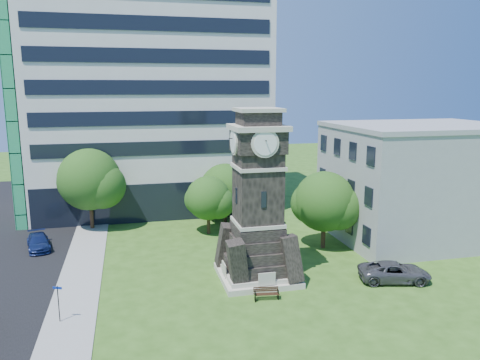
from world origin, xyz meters
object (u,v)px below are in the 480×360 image
object	(u,v)px
clock_tower	(258,207)
car_east_lot	(395,272)
park_bench	(266,293)
car_street_north	(38,242)
street_sign	(58,300)

from	to	relation	value
clock_tower	car_east_lot	xyz separation A→B (m)	(9.35, -2.88, -4.58)
park_bench	car_east_lot	bearing A→B (deg)	12.61
car_street_north	park_bench	size ratio (longest dim) A/B	2.58
clock_tower	car_street_north	world-z (taller)	clock_tower
car_east_lot	park_bench	size ratio (longest dim) A/B	3.06
clock_tower	street_sign	size ratio (longest dim) A/B	5.33
clock_tower	car_east_lot	world-z (taller)	clock_tower
car_street_north	park_bench	world-z (taller)	car_street_north
clock_tower	park_bench	size ratio (longest dim) A/B	7.45
clock_tower	park_bench	xyz separation A→B (m)	(-0.37, -3.59, -4.83)
car_east_lot	car_street_north	bearing A→B (deg)	76.70
street_sign	park_bench	bearing A→B (deg)	21.11
clock_tower	car_east_lot	size ratio (longest dim) A/B	2.44
clock_tower	car_east_lot	bearing A→B (deg)	-17.13
street_sign	car_street_north	bearing A→B (deg)	124.86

